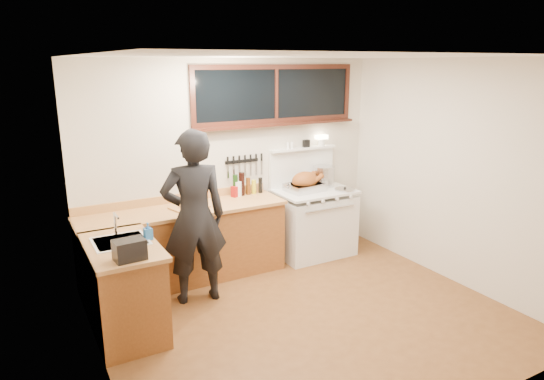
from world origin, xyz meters
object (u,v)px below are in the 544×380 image
cutting_board (190,204)px  roast_turkey (305,183)px  man (194,217)px  vintage_stove (313,221)px

cutting_board → roast_turkey: roast_turkey is taller
man → cutting_board: size_ratio=4.02×
man → cutting_board: 0.52m
vintage_stove → man: 1.98m
cutting_board → roast_turkey: (1.60, 0.01, 0.05)m
vintage_stove → cutting_board: vintage_stove is taller
man → cutting_board: (0.13, 0.50, 0.00)m
cutting_board → man: bearing=-104.6°
vintage_stove → cutting_board: bearing=179.6°
vintage_stove → man: size_ratio=0.83×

